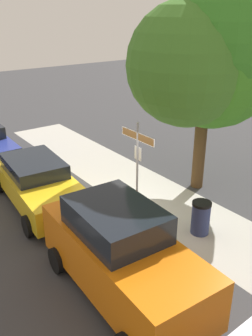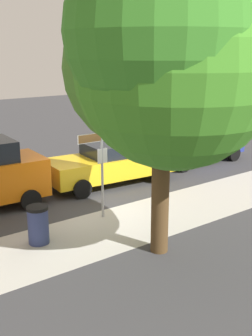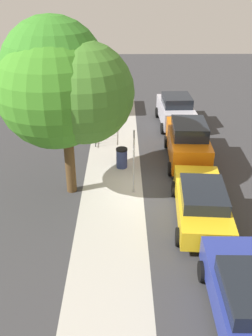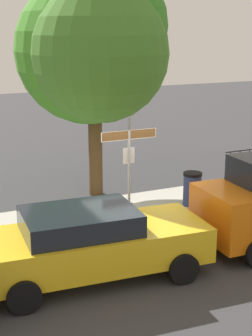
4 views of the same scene
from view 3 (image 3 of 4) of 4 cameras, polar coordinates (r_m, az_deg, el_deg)
name	(u,v)px [view 3 (image 3 of 4)]	position (r m, az deg, el deg)	size (l,w,h in m)	color
ground_plane	(143,189)	(16.14, 2.55, -3.28)	(60.00, 60.00, 0.00)	#38383A
sidewalk_strip	(113,168)	(17.86, -1.93, 0.02)	(24.00, 2.60, 0.00)	#B0ADA4
street_sign	(134,151)	(15.05, 1.21, 2.60)	(1.54, 0.07, 2.81)	#9EA0A5
shade_tree	(62,85)	(14.50, -9.71, 12.36)	(4.61, 5.19, 7.05)	#50391F
car_blue	(252,299)	(10.73, 18.75, -18.51)	(4.40, 2.24, 1.57)	navy
car_yellow	(201,202)	(14.13, 11.48, -5.10)	(4.82, 2.30, 1.49)	gold
car_orange	(188,142)	(18.32, 9.41, 4.01)	(4.55, 2.15, 2.11)	orange
car_silver	(176,110)	(22.89, 7.59, 8.78)	(4.12, 2.15, 1.91)	#BBB8C5
iron_fence	(97,126)	(21.33, -4.44, 6.36)	(3.51, 0.04, 1.07)	black
utility_shed	(77,91)	(24.70, -7.54, 11.58)	(3.06, 2.39, 2.98)	slate
trash_bin	(122,158)	(17.71, -0.66, 1.57)	(0.55, 0.55, 0.98)	navy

